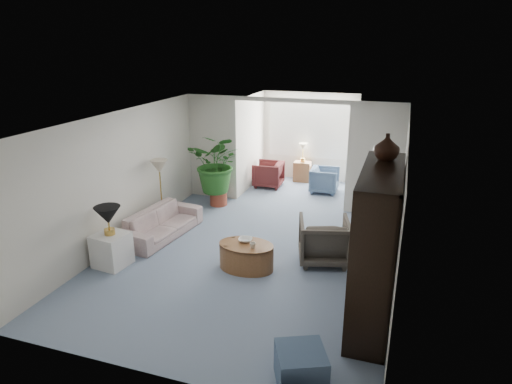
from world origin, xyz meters
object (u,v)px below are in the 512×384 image
(wingback_chair, at_px, (324,240))
(side_table_dark, at_px, (366,245))
(entertainment_cabinet, at_px, (376,247))
(sunroom_chair_blue, at_px, (325,180))
(coffee_bowl, at_px, (245,240))
(coffee_cup, at_px, (253,245))
(ottoman, at_px, (301,367))
(sunroom_table, at_px, (302,171))
(plant_pot, at_px, (219,198))
(cabinet_urn, at_px, (387,147))
(sunroom_chair_maroon, at_px, (268,174))
(coffee_table, at_px, (246,256))
(end_table, at_px, (112,250))
(table_lamp, at_px, (108,215))
(framed_picture, at_px, (400,185))
(sofa, at_px, (162,223))
(floor_lamp, at_px, (159,166))

(wingback_chair, height_order, side_table_dark, wingback_chair)
(entertainment_cabinet, relative_size, sunroom_chair_blue, 3.09)
(coffee_bowl, relative_size, wingback_chair, 0.27)
(coffee_cup, xyz_separation_m, sunroom_chair_blue, (0.39, 4.54, -0.18))
(ottoman, bearing_deg, wingback_chair, 95.57)
(sunroom_chair_blue, relative_size, sunroom_table, 1.28)
(plant_pot, bearing_deg, cabinet_urn, -38.43)
(sunroom_chair_maroon, bearing_deg, coffee_table, 10.41)
(end_table, height_order, plant_pot, end_table)
(coffee_cup, relative_size, plant_pot, 0.25)
(table_lamp, distance_m, sunroom_chair_blue, 5.81)
(framed_picture, bearing_deg, plant_pot, 147.20)
(sofa, distance_m, sunroom_table, 4.83)
(wingback_chair, relative_size, entertainment_cabinet, 0.40)
(sofa, bearing_deg, sunroom_chair_maroon, -9.21)
(sunroom_table, bearing_deg, sunroom_chair_blue, -45.00)
(table_lamp, bearing_deg, coffee_bowl, 18.40)
(sunroom_table, bearing_deg, cabinet_urn, -66.86)
(framed_picture, distance_m, side_table_dark, 1.73)
(wingback_chair, bearing_deg, table_lamp, 5.78)
(coffee_bowl, xyz_separation_m, plant_pot, (-1.62, 2.62, -0.32))
(framed_picture, height_order, side_table_dark, framed_picture)
(end_table, xyz_separation_m, coffee_cup, (2.38, 0.53, 0.21))
(floor_lamp, height_order, entertainment_cabinet, entertainment_cabinet)
(coffee_cup, bearing_deg, end_table, -167.55)
(wingback_chair, bearing_deg, framed_picture, 139.17)
(table_lamp, distance_m, floor_lamp, 1.98)
(coffee_table, xyz_separation_m, sunroom_chair_blue, (0.54, 4.44, 0.09))
(coffee_table, xyz_separation_m, plant_pot, (-1.67, 2.72, -0.07))
(sunroom_table, bearing_deg, end_table, -109.13)
(coffee_bowl, bearing_deg, wingback_chair, 25.26)
(sofa, height_order, end_table, end_table)
(side_table_dark, bearing_deg, sunroom_chair_maroon, 129.60)
(ottoman, distance_m, sunroom_chair_blue, 6.86)
(sofa, bearing_deg, entertainment_cabinet, -103.17)
(coffee_table, relative_size, plant_pot, 2.37)
(ottoman, height_order, sunroom_chair_blue, sunroom_chair_blue)
(end_table, relative_size, coffee_bowl, 2.47)
(coffee_cup, height_order, sunroom_table, sunroom_table)
(coffee_table, height_order, sunroom_chair_maroon, sunroom_chair_maroon)
(sunroom_chair_blue, bearing_deg, floor_lamp, 135.35)
(framed_picture, xyz_separation_m, coffee_bowl, (-2.41, -0.03, -1.22))
(framed_picture, xyz_separation_m, coffee_table, (-2.36, -0.13, -1.47))
(end_table, xyz_separation_m, coffee_bowl, (2.18, 0.73, 0.19))
(coffee_bowl, xyz_separation_m, sunroom_chair_blue, (0.59, 4.34, -0.16))
(coffee_table, bearing_deg, end_table, -164.34)
(sofa, xyz_separation_m, coffee_table, (2.03, -0.72, -0.05))
(wingback_chair, distance_m, plant_pot, 3.52)
(coffee_bowl, height_order, plant_pot, coffee_bowl)
(coffee_bowl, relative_size, plant_pot, 0.59)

